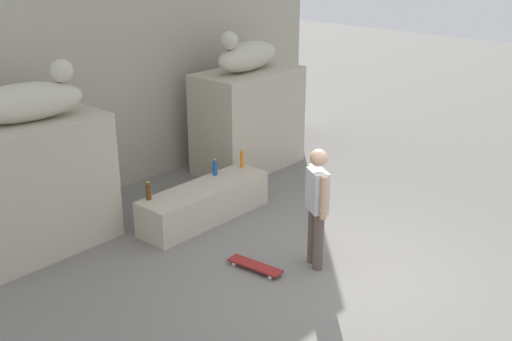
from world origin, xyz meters
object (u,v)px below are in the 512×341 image
(bottle_blue, at_px, (215,168))
(bottle_orange, at_px, (242,159))
(skateboard, at_px, (255,266))
(skater, at_px, (317,203))
(bottle_brown, at_px, (148,192))
(statue_reclining_left, at_px, (26,100))
(statue_reclining_right, at_px, (247,55))

(bottle_blue, relative_size, bottle_orange, 0.83)
(bottle_blue, bearing_deg, skateboard, -121.00)
(skater, xyz_separation_m, bottle_blue, (0.48, 2.39, -0.25))
(bottle_brown, bearing_deg, skater, -70.19)
(bottle_blue, distance_m, bottle_brown, 1.36)
(skater, height_order, skateboard, skater)
(statue_reclining_left, xyz_separation_m, bottle_orange, (3.18, -0.95, -1.46))
(statue_reclining_right, relative_size, bottle_blue, 6.03)
(skateboard, relative_size, bottle_brown, 2.88)
(statue_reclining_left, distance_m, bottle_orange, 3.62)
(skater, bearing_deg, bottle_blue, 20.55)
(statue_reclining_right, relative_size, skater, 0.99)
(bottle_brown, bearing_deg, bottle_orange, -3.32)
(statue_reclining_right, bearing_deg, skateboard, 37.43)
(statue_reclining_right, height_order, bottle_brown, statue_reclining_right)
(statue_reclining_right, xyz_separation_m, bottle_brown, (-3.07, -0.84, -1.49))
(statue_reclining_left, xyz_separation_m, skater, (2.14, -3.25, -1.24))
(bottle_brown, bearing_deg, statue_reclining_left, 146.65)
(skater, xyz_separation_m, skateboard, (-0.64, 0.52, -0.86))
(skater, bearing_deg, bottle_brown, 51.79)
(skateboard, bearing_deg, bottle_brown, 1.20)
(skater, height_order, bottle_brown, skater)
(skateboard, xyz_separation_m, bottle_blue, (1.13, 1.88, 0.61))
(skateboard, distance_m, bottle_brown, 2.01)
(skateboard, height_order, bottle_orange, bottle_orange)
(skater, height_order, bottle_blue, skater)
(skateboard, bearing_deg, bottle_blue, -36.65)
(statue_reclining_left, relative_size, skateboard, 2.06)
(bottle_orange, bearing_deg, skateboard, -133.18)
(statue_reclining_left, height_order, bottle_orange, statue_reclining_left)
(bottle_blue, relative_size, bottle_brown, 0.97)
(skater, distance_m, bottle_brown, 2.58)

